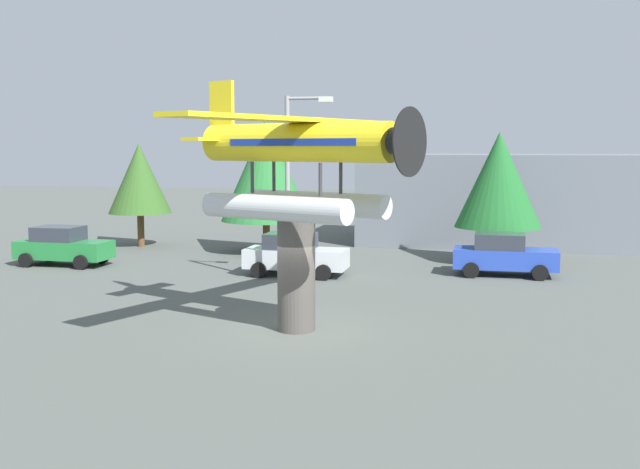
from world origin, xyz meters
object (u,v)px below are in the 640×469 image
at_px(car_mid_silver, 295,254).
at_px(tree_west, 139,179).
at_px(car_far_blue, 504,255).
at_px(streetlight_primary, 293,175).
at_px(tree_east, 266,171).
at_px(car_near_green, 63,246).
at_px(display_pedestal, 296,274).
at_px(floatplane_monument, 300,159).
at_px(tree_center_back, 499,180).
at_px(storefront_building, 504,199).

distance_m(car_mid_silver, tree_west, 12.75).
relative_size(car_far_blue, tree_west, 0.77).
relative_size(car_mid_silver, streetlight_primary, 0.58).
xyz_separation_m(streetlight_primary, tree_east, (-3.67, 8.34, -0.11)).
relative_size(car_near_green, car_far_blue, 1.00).
height_order(display_pedestal, car_far_blue, display_pedestal).
bearing_deg(floatplane_monument, car_far_blue, 83.92).
bearing_deg(streetlight_primary, car_far_blue, 26.89).
distance_m(car_near_green, streetlight_primary, 12.07).
relative_size(tree_east, tree_center_back, 1.11).
bearing_deg(tree_center_back, storefront_building, 87.62).
bearing_deg(tree_west, storefront_building, 17.83).
relative_size(car_mid_silver, tree_center_back, 0.70).
xyz_separation_m(floatplane_monument, storefront_building, (5.85, 22.05, -2.52)).
distance_m(streetlight_primary, tree_center_back, 10.63).
relative_size(display_pedestal, car_mid_silver, 0.78).
bearing_deg(car_far_blue, tree_east, 159.62).
bearing_deg(car_mid_silver, tree_center_back, 32.83).
relative_size(car_near_green, car_mid_silver, 1.00).
xyz_separation_m(car_near_green, streetlight_primary, (11.36, -2.30, 3.35)).
xyz_separation_m(tree_west, tree_east, (7.21, -0.65, 0.50)).
height_order(car_near_green, storefront_building, storefront_building).
relative_size(display_pedestal, tree_east, 0.50).
distance_m(car_far_blue, tree_center_back, 4.46).
bearing_deg(tree_center_back, display_pedestal, -111.55).
bearing_deg(car_far_blue, tree_west, 165.23).
bearing_deg(tree_west, car_far_blue, -14.77).
distance_m(floatplane_monument, storefront_building, 22.95).
relative_size(streetlight_primary, storefront_building, 0.47).
height_order(storefront_building, tree_west, tree_west).
relative_size(storefront_building, tree_center_back, 2.56).
relative_size(display_pedestal, floatplane_monument, 0.33).
xyz_separation_m(streetlight_primary, tree_center_back, (7.65, 7.37, -0.41)).
distance_m(car_far_blue, storefront_building, 11.13).
relative_size(car_mid_silver, tree_east, 0.63).
bearing_deg(tree_west, streetlight_primary, -39.55).
distance_m(car_mid_silver, streetlight_primary, 3.99).
bearing_deg(car_far_blue, storefront_building, 89.86).
distance_m(display_pedestal, car_far_blue, 12.51).
xyz_separation_m(car_mid_silver, tree_east, (-3.17, 6.23, 3.24)).
height_order(tree_east, tree_center_back, tree_east).
relative_size(floatplane_monument, car_mid_silver, 2.40).
bearing_deg(tree_east, display_pedestal, -69.67).
distance_m(floatplane_monument, car_far_blue, 13.12).
distance_m(car_mid_silver, tree_center_back, 10.13).
xyz_separation_m(storefront_building, tree_west, (-18.85, -6.06, 1.18)).
height_order(display_pedestal, storefront_building, storefront_building).
distance_m(display_pedestal, tree_east, 16.49).
xyz_separation_m(car_near_green, storefront_building, (19.33, 12.75, 1.57)).
bearing_deg(floatplane_monument, car_near_green, 167.17).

